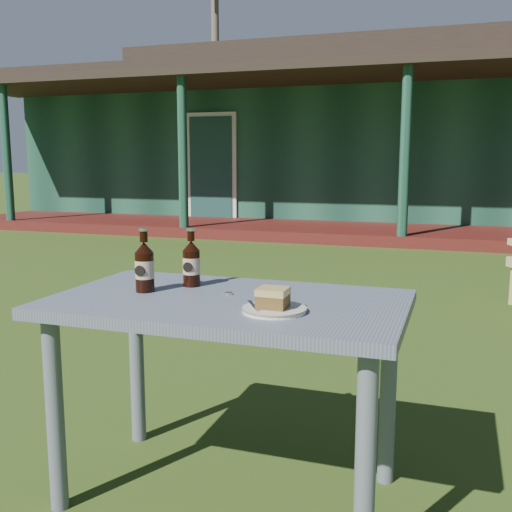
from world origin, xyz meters
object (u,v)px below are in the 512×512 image
at_px(cafe_table, 228,327).
at_px(cola_bottle_far, 144,266).
at_px(cola_bottle_near, 191,263).
at_px(plate, 274,309).
at_px(cake_slice, 273,298).

xyz_separation_m(cafe_table, cola_bottle_far, (-0.32, 0.00, 0.19)).
relative_size(cola_bottle_near, cola_bottle_far, 0.95).
relative_size(plate, cola_bottle_far, 0.89).
bearing_deg(cola_bottle_near, cafe_table, -35.53).
height_order(cake_slice, cola_bottle_far, cola_bottle_far).
bearing_deg(cola_bottle_far, cafe_table, -0.54).
distance_m(cafe_table, cake_slice, 0.28).
bearing_deg(cola_bottle_far, plate, -13.57).
bearing_deg(cola_bottle_near, cola_bottle_far, -130.07).
distance_m(cafe_table, cola_bottle_near, 0.31).
bearing_deg(cola_bottle_far, cake_slice, -13.82).
relative_size(cafe_table, cola_bottle_far, 5.24).
bearing_deg(cake_slice, cafe_table, 148.16).
relative_size(cake_slice, cola_bottle_near, 0.42).
bearing_deg(plate, cake_slice, -160.60).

